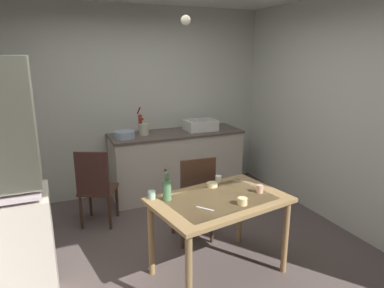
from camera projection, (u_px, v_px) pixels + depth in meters
name	position (u px, v px, depth m)	size (l,w,h in m)	color
ground_plane	(180.00, 258.00, 3.50)	(5.01, 5.01, 0.00)	#584A47
wall_back	(129.00, 103.00, 4.93)	(4.11, 0.10, 2.65)	beige
wall_right	(347.00, 115.00, 3.93)	(0.10, 3.97, 2.65)	beige
counter_cabinet	(177.00, 163.00, 5.03)	(1.89, 0.64, 0.92)	beige
sink_basin	(200.00, 125.00, 5.04)	(0.44, 0.34, 0.15)	white
hand_pump	(140.00, 123.00, 4.72)	(0.05, 0.27, 0.39)	maroon
mixing_bowl_counter	(124.00, 135.00, 4.58)	(0.27, 0.27, 0.09)	#9EB2C6
stoneware_crock	(144.00, 129.00, 4.74)	(0.14, 0.14, 0.16)	beige
dining_table	(219.00, 208.00, 3.11)	(1.30, 0.96, 0.76)	#957549
chair_far_side	(194.00, 198.00, 3.70)	(0.42, 0.42, 0.98)	#483122
chair_by_counter	(96.00, 187.00, 4.05)	(0.53, 0.53, 0.95)	#482C1F
serving_bowl_wide	(212.00, 185.00, 3.36)	(0.11, 0.11, 0.04)	beige
teacup_mint	(260.00, 189.00, 3.21)	(0.06, 0.06, 0.07)	tan
teacup_cream	(152.00, 195.00, 3.08)	(0.07, 0.07, 0.07)	#ADD1C1
mug_tall	(242.00, 201.00, 2.95)	(0.08, 0.08, 0.06)	beige
mug_dark	(218.00, 179.00, 3.47)	(0.06, 0.06, 0.07)	white
glass_bottle	(167.00, 189.00, 3.03)	(0.08, 0.08, 0.25)	#4C7F56
table_knife	(244.00, 181.00, 3.48)	(0.19, 0.02, 0.01)	silver
teaspoon_near_bowl	(205.00, 209.00, 2.88)	(0.16, 0.02, 0.01)	beige
pendant_bulb	(186.00, 20.00, 2.77)	(0.08, 0.08, 0.08)	#F9EFCC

